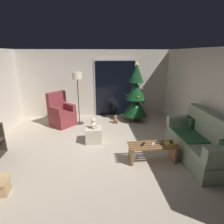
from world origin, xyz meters
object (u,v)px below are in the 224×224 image
couch (200,143)px  christmas_tree (136,96)px  remote_silver (153,144)px  cell_phone (171,142)px  remote_black (143,144)px  ottoman (94,135)px  teddy_bear_cream (94,124)px  book_stack (171,144)px  teddy_bear_chestnut_by_tree (115,120)px  armchair (61,114)px  remote_graphite (159,143)px  coffee_table (152,150)px  floor_lamp (77,81)px

couch → christmas_tree: 2.86m
remote_silver → cell_phone: (0.41, -0.02, 0.05)m
remote_black → ottoman: size_ratio=0.35×
christmas_tree → teddy_bear_cream: christmas_tree is taller
book_stack → teddy_bear_chestnut_by_tree: size_ratio=0.99×
couch → armchair: bearing=144.9°
ottoman → remote_graphite: bearing=-36.1°
remote_black → ottoman: (-1.10, 1.08, -0.22)m
coffee_table → cell_phone: cell_phone is taller
christmas_tree → remote_graphite: bearing=-90.6°
floor_lamp → teddy_bear_chestnut_by_tree: (1.26, -0.06, -1.38)m
remote_silver → book_stack: bearing=28.9°
book_stack → teddy_bear_chestnut_by_tree: 2.72m
remote_silver → teddy_bear_chestnut_by_tree: size_ratio=0.55×
couch → armchair: (-3.51, 2.47, 0.00)m
coffee_table → remote_black: (-0.22, 0.02, 0.15)m
floor_lamp → teddy_bear_chestnut_by_tree: bearing=-2.6°
coffee_table → book_stack: (0.40, -0.05, 0.17)m
couch → teddy_bear_cream: (-2.42, 1.10, 0.13)m
ottoman → teddy_bear_chestnut_by_tree: size_ratio=1.54×
teddy_bear_chestnut_by_tree → teddy_bear_cream: bearing=-119.0°
remote_silver → armchair: armchair is taller
cell_phone → christmas_tree: bearing=104.1°
cell_phone → floor_lamp: floor_lamp is taller
floor_lamp → coffee_table: bearing=-54.4°
couch → coffee_table: 1.11m
couch → book_stack: size_ratio=6.91×
remote_silver → cell_phone: size_ratio=1.08×
remote_black → teddy_bear_cream: teddy_bear_cream is taller
couch → ottoman: size_ratio=4.44×
cell_phone → christmas_tree: 2.73m
coffee_table → teddy_bear_chestnut_by_tree: (-0.55, 2.47, -0.15)m
remote_silver → remote_graphite: (0.15, 0.03, 0.00)m
coffee_table → book_stack: size_ratio=3.89×
cell_phone → teddy_bear_cream: teddy_bear_cream is taller
coffee_table → cell_phone: bearing=-4.9°
christmas_tree → teddy_bear_chestnut_by_tree: 1.11m
couch → teddy_bear_cream: 2.67m
remote_silver → ottoman: remote_silver is taller
coffee_table → christmas_tree: bearing=86.1°
floor_lamp → teddy_bear_cream: (0.50, -1.44, -0.97)m
cell_phone → teddy_bear_cream: (-1.72, 1.12, 0.06)m
couch → remote_black: couch is taller
cell_phone → armchair: (-2.81, 2.49, -0.07)m
remote_graphite → christmas_tree: christmas_tree is taller
cell_phone → teddy_bear_chestnut_by_tree: cell_phone is taller
teddy_bear_chestnut_by_tree → remote_silver: bearing=-77.5°
cell_phone → ottoman: 2.08m
couch → book_stack: (-0.71, -0.04, 0.04)m
couch → teddy_bear_chestnut_by_tree: bearing=123.7°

